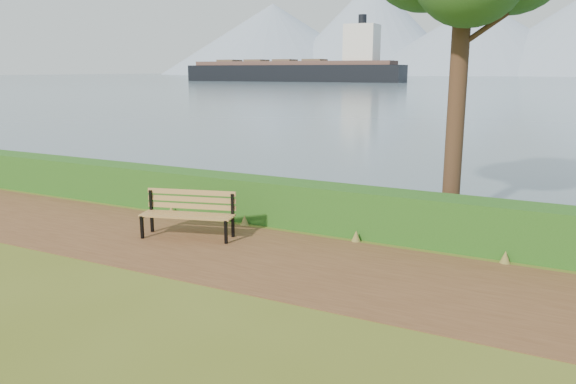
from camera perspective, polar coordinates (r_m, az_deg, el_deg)
The scene contains 7 objects.
ground at distance 10.65m, azimuth -5.19°, elevation -6.78°, with size 140.00×140.00×0.00m, color #4F5A19.
path at distance 10.89m, azimuth -4.34°, elevation -6.30°, with size 40.00×3.40×0.01m, color #55341D.
hedge at distance 12.69m, azimuth 1.09°, elevation -1.25°, with size 32.00×0.85×1.00m, color #1B4313.
water at distance 268.54m, azimuth 26.71°, elevation 10.28°, with size 700.00×510.00×0.00m, color #455F6E.
mountains at distance 415.47m, azimuth 26.24°, elevation 14.43°, with size 585.00×190.00×70.00m.
bench at distance 12.01m, azimuth -10.04°, elevation -1.88°, with size 2.05×1.09×0.99m.
cargo_ship at distance 172.00m, azimuth 1.16°, elevation 12.17°, with size 68.20×14.01×20.57m.
Camera 1 is at (5.47, -8.46, 3.47)m, focal length 35.00 mm.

